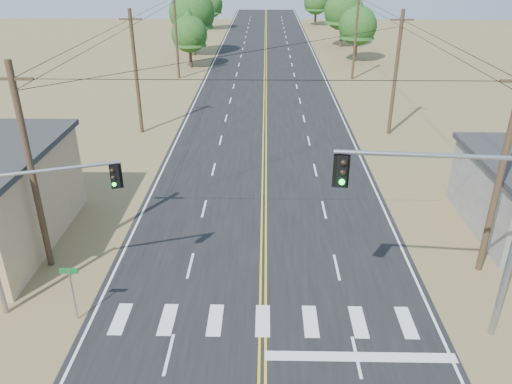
{
  "coord_description": "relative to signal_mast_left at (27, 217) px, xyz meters",
  "views": [
    {
      "loc": [
        0.03,
        -8.44,
        14.0
      ],
      "look_at": [
        -0.38,
        13.18,
        3.5
      ],
      "focal_mm": 35.0,
      "sensor_mm": 36.0,
      "label": 1
    }
  ],
  "objects": [
    {
      "name": "utility_pole_right_near",
      "position": [
        19.97,
        3.15,
        0.72
      ],
      "size": [
        1.8,
        0.3,
        10.0
      ],
      "color": "#4C3826",
      "rests_on": "ground"
    },
    {
      "name": "tree_right_near",
      "position": [
        22.0,
        53.86,
        0.88
      ],
      "size": [
        5.17,
        5.17,
        8.62
      ],
      "color": "#3F2D1E",
      "rests_on": "ground"
    },
    {
      "name": "street_sign",
      "position": [
        1.67,
        -0.85,
        -2.69
      ],
      "size": [
        0.76,
        0.06,
        2.55
      ],
      "rotation": [
        0.0,
        0.0,
        0.02
      ],
      "color": "gray",
      "rests_on": "ground"
    },
    {
      "name": "utility_pole_left_mid",
      "position": [
        -1.03,
        23.15,
        0.72
      ],
      "size": [
        1.8,
        0.3,
        10.0
      ],
      "color": "#4C3826",
      "rests_on": "ground"
    },
    {
      "name": "utility_pole_right_mid",
      "position": [
        19.97,
        23.15,
        0.72
      ],
      "size": [
        1.8,
        0.3,
        10.0
      ],
      "color": "#4C3826",
      "rests_on": "ground"
    },
    {
      "name": "signal_mast_right",
      "position": [
        16.73,
        -1.25,
        0.94
      ],
      "size": [
        6.96,
        0.84,
        7.84
      ],
      "rotation": [
        0.0,
        0.0,
        -0.08
      ],
      "color": "gray",
      "rests_on": "ground"
    },
    {
      "name": "tree_left_far",
      "position": [
        -1.41,
        84.51,
        0.75
      ],
      "size": [
        5.05,
        5.05,
        8.42
      ],
      "color": "#3F2D1E",
      "rests_on": "ground"
    },
    {
      "name": "tree_left_near",
      "position": [
        -0.4,
        49.34,
        0.34
      ],
      "size": [
        4.65,
        4.65,
        7.75
      ],
      "color": "#3F2D1E",
      "rests_on": "ground"
    },
    {
      "name": "utility_pole_left_near",
      "position": [
        -1.03,
        3.15,
        0.72
      ],
      "size": [
        1.8,
        0.3,
        10.0
      ],
      "color": "#4C3826",
      "rests_on": "ground"
    },
    {
      "name": "road",
      "position": [
        9.47,
        21.15,
        -4.39
      ],
      "size": [
        15.0,
        200.0,
        0.02
      ],
      "primitive_type": "cube",
      "color": "black",
      "rests_on": "ground"
    },
    {
      "name": "utility_pole_right_far",
      "position": [
        19.97,
        43.15,
        0.72
      ],
      "size": [
        1.8,
        0.3,
        10.0
      ],
      "color": "#4C3826",
      "rests_on": "ground"
    },
    {
      "name": "tree_left_mid",
      "position": [
        -1.11,
        57.83,
        2.24
      ],
      "size": [
        6.51,
        6.51,
        10.85
      ],
      "color": "#3F2D1E",
      "rests_on": "ground"
    },
    {
      "name": "utility_pole_left_far",
      "position": [
        -1.03,
        43.15,
        0.72
      ],
      "size": [
        1.8,
        0.3,
        10.0
      ],
      "color": "#4C3826",
      "rests_on": "ground"
    },
    {
      "name": "tree_right_mid",
      "position": [
        21.58,
        65.59,
        1.69
      ],
      "size": [
        5.98,
        5.98,
        9.96
      ],
      "color": "#3F2D1E",
      "rests_on": "ground"
    },
    {
      "name": "signal_mast_left",
      "position": [
        0.0,
        0.0,
        0.0
      ],
      "size": [
        5.33,
        1.95,
        6.48
      ],
      "rotation": [
        0.0,
        0.0,
        0.32
      ],
      "color": "gray",
      "rests_on": "ground"
    }
  ]
}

